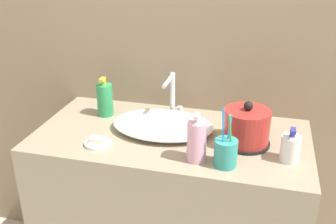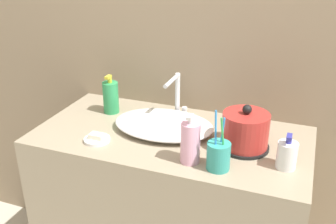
{
  "view_description": "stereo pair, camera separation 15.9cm",
  "coord_description": "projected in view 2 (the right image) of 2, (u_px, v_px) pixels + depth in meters",
  "views": [
    {
      "loc": [
        0.35,
        -1.12,
        1.66
      ],
      "look_at": [
        -0.01,
        0.29,
        1.0
      ],
      "focal_mm": 42.0,
      "sensor_mm": 36.0,
      "label": 1
    },
    {
      "loc": [
        0.5,
        -1.08,
        1.66
      ],
      "look_at": [
        -0.01,
        0.29,
        1.0
      ],
      "focal_mm": 42.0,
      "sensor_mm": 36.0,
      "label": 2
    }
  ],
  "objects": [
    {
      "name": "vanity_counter",
      "position": [
        171.0,
        221.0,
        1.82
      ],
      "size": [
        1.13,
        0.57,
        0.9
      ],
      "color": "gray",
      "rests_on": "ground_plane"
    },
    {
      "name": "mouthwash_bottle",
      "position": [
        287.0,
        155.0,
        1.38
      ],
      "size": [
        0.07,
        0.07,
        0.13
      ],
      "color": "white",
      "rests_on": "vanity_counter"
    },
    {
      "name": "lotion_bottle",
      "position": [
        111.0,
        97.0,
        1.81
      ],
      "size": [
        0.07,
        0.07,
        0.18
      ],
      "color": "#2D9956",
      "rests_on": "vanity_counter"
    },
    {
      "name": "toothbrush_cup",
      "position": [
        218.0,
        155.0,
        1.37
      ],
      "size": [
        0.08,
        0.08,
        0.22
      ],
      "color": "teal",
      "rests_on": "vanity_counter"
    },
    {
      "name": "electric_kettle",
      "position": [
        245.0,
        132.0,
        1.5
      ],
      "size": [
        0.19,
        0.19,
        0.18
      ],
      "color": "black",
      "rests_on": "vanity_counter"
    },
    {
      "name": "faucet",
      "position": [
        177.0,
        93.0,
        1.75
      ],
      "size": [
        0.06,
        0.17,
        0.2
      ],
      "color": "silver",
      "rests_on": "vanity_counter"
    },
    {
      "name": "wall_back",
      "position": [
        195.0,
        24.0,
        1.73
      ],
      "size": [
        6.0,
        0.04,
        2.6
      ],
      "color": "gray",
      "rests_on": "ground_plane"
    },
    {
      "name": "sink_basin",
      "position": [
        164.0,
        124.0,
        1.66
      ],
      "size": [
        0.43,
        0.3,
        0.05
      ],
      "color": "white",
      "rests_on": "vanity_counter"
    },
    {
      "name": "shampoo_bottle",
      "position": [
        190.0,
        142.0,
        1.41
      ],
      "size": [
        0.07,
        0.07,
        0.19
      ],
      "color": "#EAA8C6",
      "rests_on": "vanity_counter"
    },
    {
      "name": "soap_dish",
      "position": [
        97.0,
        139.0,
        1.58
      ],
      "size": [
        0.11,
        0.11,
        0.03
      ],
      "color": "white",
      "rests_on": "vanity_counter"
    }
  ]
}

